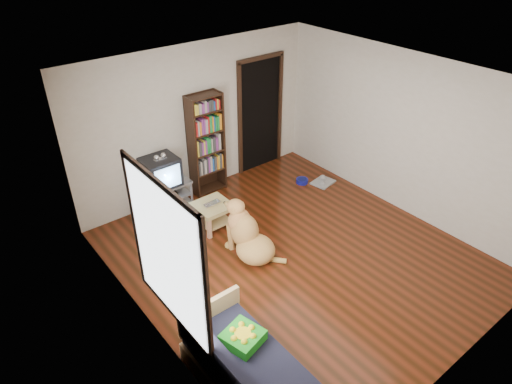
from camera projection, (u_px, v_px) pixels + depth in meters
ground at (295, 255)px, 6.71m from camera, size 5.00×5.00×0.00m
ceiling at (305, 84)px, 5.33m from camera, size 5.00×5.00×0.00m
wall_back at (197, 121)px, 7.67m from camera, size 4.50×0.00×4.50m
wall_front at (478, 282)px, 4.36m from camera, size 4.50×0.00×4.50m
wall_left at (144, 246)px, 4.83m from camera, size 0.00×5.00×5.00m
wall_right at (403, 134)px, 7.21m from camera, size 0.00×5.00×5.00m
green_cushion at (243, 337)px, 4.83m from camera, size 0.46×0.46×0.13m
laptop at (214, 205)px, 7.11m from camera, size 0.29×0.19×0.02m
dog_bowl at (302, 181)px, 8.46m from camera, size 0.22×0.22×0.08m
grey_rag at (323, 182)px, 8.47m from camera, size 0.45×0.39×0.03m
window at (167, 255)px, 4.40m from camera, size 0.03×1.46×1.70m
doorway at (260, 112)px, 8.47m from camera, size 1.03×0.05×2.19m
tv_stand at (164, 196)px, 7.58m from camera, size 0.90×0.45×0.50m
crt_tv at (160, 171)px, 7.34m from camera, size 0.55×0.52×0.58m
bookshelf at (206, 139)px, 7.76m from camera, size 0.60×0.30×1.80m
sofa at (253, 378)px, 4.66m from camera, size 0.80×1.80×0.80m
coffee_table at (213, 211)px, 7.20m from camera, size 0.55×0.55×0.40m
dog at (248, 236)px, 6.57m from camera, size 0.62×1.02×0.87m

